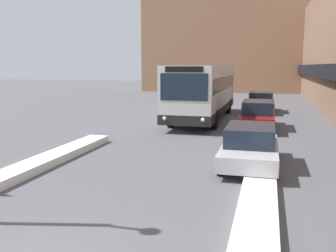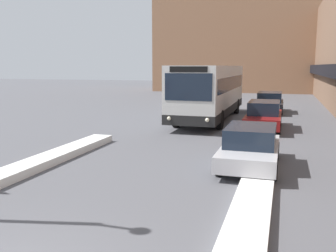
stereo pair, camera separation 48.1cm
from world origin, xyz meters
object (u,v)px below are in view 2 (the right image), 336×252
Objects in this scene: city_bus at (211,91)px; parked_car_back at (270,102)px; parked_car_front at (250,146)px; parked_car_middle at (264,115)px.

parked_car_back is (3.44, 5.06, -1.09)m from city_bus.
city_bus is 2.47× the size of parked_car_back.
parked_car_back is (0.00, 15.80, 0.05)m from parked_car_front.
city_bus is 11.34m from parked_car_front.
parked_car_back is (0.00, 7.73, -0.01)m from parked_car_middle.
parked_car_back is at bearing 90.00° from parked_car_middle.
parked_car_front is 15.80m from parked_car_back.
parked_car_middle is (0.00, 8.07, 0.06)m from parked_car_front.
parked_car_middle is 7.73m from parked_car_back.
parked_car_front is 8.07m from parked_car_middle.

